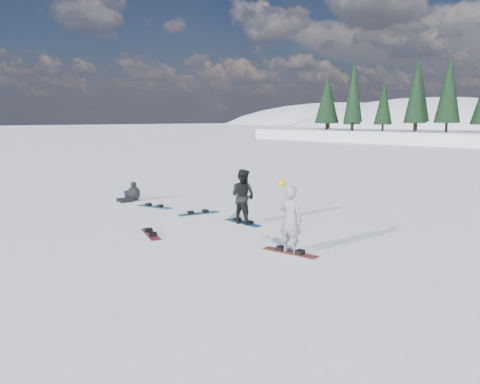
# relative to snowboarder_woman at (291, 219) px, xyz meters

# --- Properties ---
(ground) EXTENTS (420.00, 420.00, 0.00)m
(ground) POSITION_rel_snowboarder_woman_xyz_m (-2.67, -0.26, -0.87)
(ground) COLOR white
(ground) RESTS_ON ground
(snowboarder_woman) EXTENTS (0.67, 0.49, 1.87)m
(snowboarder_woman) POSITION_rel_snowboarder_woman_xyz_m (0.00, 0.00, 0.00)
(snowboarder_woman) COLOR #A1A2A6
(snowboarder_woman) RESTS_ON ground
(snowboarder_man) EXTENTS (0.95, 0.79, 1.77)m
(snowboarder_man) POSITION_rel_snowboarder_woman_xyz_m (-3.26, 1.51, 0.01)
(snowboarder_man) COLOR black
(snowboarder_man) RESTS_ON ground
(seated_rider) EXTENTS (0.68, 1.00, 0.79)m
(seated_rider) POSITION_rel_snowboarder_woman_xyz_m (-9.36, 1.14, -0.57)
(seated_rider) COLOR black
(seated_rider) RESTS_ON ground
(gear_bag) EXTENTS (0.50, 0.39, 0.30)m
(gear_bag) POSITION_rel_snowboarder_woman_xyz_m (-10.06, 1.39, -0.72)
(gear_bag) COLOR black
(gear_bag) RESTS_ON ground
(snowboard_woman) EXTENTS (1.53, 0.50, 0.03)m
(snowboard_woman) POSITION_rel_snowboarder_woman_xyz_m (0.00, 0.00, -0.86)
(snowboard_woman) COLOR maroon
(snowboard_woman) RESTS_ON ground
(snowboard_man) EXTENTS (1.51, 0.33, 0.03)m
(snowboard_man) POSITION_rel_snowboarder_woman_xyz_m (-3.26, 1.51, -0.86)
(snowboard_man) COLOR navy
(snowboard_man) RESTS_ON ground
(snowboard_loose_b) EXTENTS (1.50, 0.80, 0.03)m
(snowboard_loose_b) POSITION_rel_snowboarder_woman_xyz_m (-4.06, -1.48, -0.86)
(snowboard_loose_b) COLOR maroon
(snowboard_loose_b) RESTS_ON ground
(snowboard_loose_c) EXTENTS (1.52, 0.71, 0.03)m
(snowboard_loose_c) POSITION_rel_snowboarder_woman_xyz_m (-7.56, 0.97, -0.86)
(snowboard_loose_c) COLOR teal
(snowboard_loose_c) RESTS_ON ground
(snowboard_loose_a) EXTENTS (0.65, 1.52, 0.03)m
(snowboard_loose_a) POSITION_rel_snowboarder_woman_xyz_m (-5.42, 1.40, -0.86)
(snowboard_loose_a) COLOR #187186
(snowboard_loose_a) RESTS_ON ground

